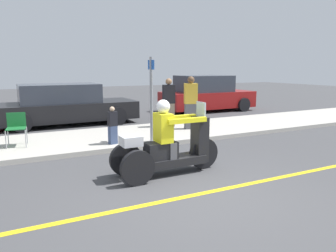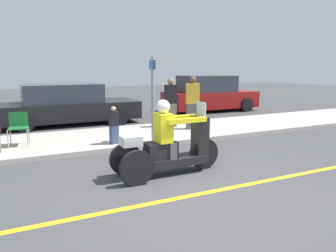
{
  "view_description": "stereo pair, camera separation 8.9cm",
  "coord_description": "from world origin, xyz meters",
  "px_view_note": "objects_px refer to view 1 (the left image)",
  "views": [
    {
      "loc": [
        -2.79,
        -4.31,
        2.07
      ],
      "look_at": [
        -0.0,
        1.15,
        0.96
      ],
      "focal_mm": 35.0,
      "sensor_mm": 36.0,
      "label": 1
    },
    {
      "loc": [
        -2.71,
        -4.35,
        2.07
      ],
      "look_at": [
        -0.0,
        1.15,
        0.96
      ],
      "focal_mm": 35.0,
      "sensor_mm": 36.0,
      "label": 2
    }
  ],
  "objects_px": {
    "spectator_mid_group": "(191,104)",
    "parked_car_lot_far": "(206,95)",
    "folding_chair_curbside": "(16,126)",
    "parked_car_lot_right": "(65,105)",
    "spectator_end_of_line": "(169,103)",
    "spectator_by_tree": "(113,126)",
    "street_sign": "(151,96)",
    "motorcycle_trike": "(168,148)"
  },
  "relations": [
    {
      "from": "spectator_end_of_line",
      "to": "folding_chair_curbside",
      "type": "distance_m",
      "value": 4.65
    },
    {
      "from": "spectator_by_tree",
      "to": "parked_car_lot_far",
      "type": "relative_size",
      "value": 0.22
    },
    {
      "from": "folding_chair_curbside",
      "to": "motorcycle_trike",
      "type": "bearing_deg",
      "value": -53.64
    },
    {
      "from": "parked_car_lot_right",
      "to": "parked_car_lot_far",
      "type": "bearing_deg",
      "value": 6.69
    },
    {
      "from": "spectator_by_tree",
      "to": "spectator_mid_group",
      "type": "bearing_deg",
      "value": 17.48
    },
    {
      "from": "spectator_mid_group",
      "to": "parked_car_lot_right",
      "type": "relative_size",
      "value": 0.34
    },
    {
      "from": "motorcycle_trike",
      "to": "street_sign",
      "type": "bearing_deg",
      "value": 73.21
    },
    {
      "from": "motorcycle_trike",
      "to": "spectator_end_of_line",
      "type": "bearing_deg",
      "value": 62.59
    },
    {
      "from": "folding_chair_curbside",
      "to": "street_sign",
      "type": "xyz_separation_m",
      "value": [
        3.2,
        -1.11,
        0.69
      ]
    },
    {
      "from": "spectator_end_of_line",
      "to": "street_sign",
      "type": "xyz_separation_m",
      "value": [
        -1.4,
        -1.74,
        0.43
      ]
    },
    {
      "from": "parked_car_lot_right",
      "to": "spectator_mid_group",
      "type": "bearing_deg",
      "value": -45.51
    },
    {
      "from": "parked_car_lot_right",
      "to": "parked_car_lot_far",
      "type": "xyz_separation_m",
      "value": [
        6.61,
        0.78,
        0.08
      ]
    },
    {
      "from": "folding_chair_curbside",
      "to": "spectator_end_of_line",
      "type": "bearing_deg",
      "value": 7.81
    },
    {
      "from": "spectator_by_tree",
      "to": "spectator_end_of_line",
      "type": "height_order",
      "value": "spectator_end_of_line"
    },
    {
      "from": "parked_car_lot_right",
      "to": "street_sign",
      "type": "bearing_deg",
      "value": -71.77
    },
    {
      "from": "spectator_mid_group",
      "to": "spectator_end_of_line",
      "type": "distance_m",
      "value": 0.8
    },
    {
      "from": "parked_car_lot_far",
      "to": "street_sign",
      "type": "bearing_deg",
      "value": -134.87
    },
    {
      "from": "spectator_end_of_line",
      "to": "parked_car_lot_far",
      "type": "height_order",
      "value": "spectator_end_of_line"
    },
    {
      "from": "motorcycle_trike",
      "to": "folding_chair_curbside",
      "type": "height_order",
      "value": "motorcycle_trike"
    },
    {
      "from": "folding_chair_curbside",
      "to": "parked_car_lot_right",
      "type": "height_order",
      "value": "parked_car_lot_right"
    },
    {
      "from": "spectator_end_of_line",
      "to": "parked_car_lot_far",
      "type": "xyz_separation_m",
      "value": [
        3.76,
        3.45,
        -0.1
      ]
    },
    {
      "from": "spectator_end_of_line",
      "to": "parked_car_lot_right",
      "type": "distance_m",
      "value": 3.91
    },
    {
      "from": "street_sign",
      "to": "motorcycle_trike",
      "type": "bearing_deg",
      "value": -106.79
    },
    {
      "from": "spectator_end_of_line",
      "to": "parked_car_lot_right",
      "type": "height_order",
      "value": "spectator_end_of_line"
    },
    {
      "from": "folding_chair_curbside",
      "to": "parked_car_lot_right",
      "type": "distance_m",
      "value": 3.74
    },
    {
      "from": "spectator_by_tree",
      "to": "folding_chair_curbside",
      "type": "height_order",
      "value": "spectator_by_tree"
    },
    {
      "from": "spectator_mid_group",
      "to": "parked_car_lot_far",
      "type": "height_order",
      "value": "spectator_mid_group"
    },
    {
      "from": "folding_chair_curbside",
      "to": "parked_car_lot_far",
      "type": "bearing_deg",
      "value": 25.99
    },
    {
      "from": "motorcycle_trike",
      "to": "spectator_by_tree",
      "type": "xyz_separation_m",
      "value": [
        -0.32,
        2.47,
        0.05
      ]
    },
    {
      "from": "spectator_mid_group",
      "to": "folding_chair_curbside",
      "type": "distance_m",
      "value": 5.04
    },
    {
      "from": "spectator_by_tree",
      "to": "spectator_end_of_line",
      "type": "relative_size",
      "value": 0.61
    },
    {
      "from": "motorcycle_trike",
      "to": "parked_car_lot_right",
      "type": "bearing_deg",
      "value": 96.46
    },
    {
      "from": "spectator_mid_group",
      "to": "spectator_end_of_line",
      "type": "relative_size",
      "value": 1.05
    },
    {
      "from": "parked_car_lot_far",
      "to": "street_sign",
      "type": "distance_m",
      "value": 7.34
    },
    {
      "from": "motorcycle_trike",
      "to": "street_sign",
      "type": "relative_size",
      "value": 1.0
    },
    {
      "from": "spectator_mid_group",
      "to": "street_sign",
      "type": "height_order",
      "value": "street_sign"
    },
    {
      "from": "spectator_end_of_line",
      "to": "street_sign",
      "type": "height_order",
      "value": "street_sign"
    },
    {
      "from": "motorcycle_trike",
      "to": "parked_car_lot_right",
      "type": "distance_m",
      "value": 6.75
    },
    {
      "from": "parked_car_lot_right",
      "to": "street_sign",
      "type": "xyz_separation_m",
      "value": [
        1.45,
        -4.41,
        0.62
      ]
    },
    {
      "from": "spectator_by_tree",
      "to": "parked_car_lot_far",
      "type": "bearing_deg",
      "value": 39.1
    },
    {
      "from": "spectator_mid_group",
      "to": "parked_car_lot_far",
      "type": "bearing_deg",
      "value": 51.06
    },
    {
      "from": "spectator_by_tree",
      "to": "spectator_mid_group",
      "type": "xyz_separation_m",
      "value": [
        2.84,
        0.9,
        0.33
      ]
    }
  ]
}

